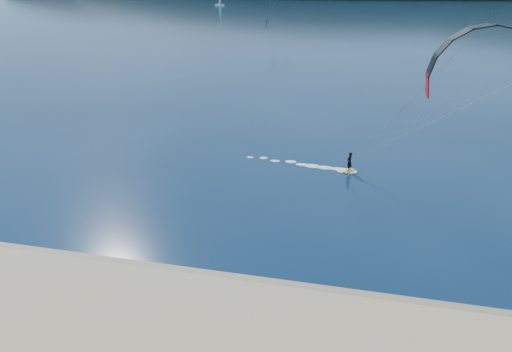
# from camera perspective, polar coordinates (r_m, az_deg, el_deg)

# --- Properties ---
(ground) EXTENTS (1800.00, 1800.00, 0.00)m
(ground) POSITION_cam_1_polar(r_m,az_deg,el_deg) (27.27, -13.26, -16.90)
(ground) COLOR #061B31
(ground) RESTS_ON ground
(wet_sand) EXTENTS (220.00, 2.50, 0.10)m
(wet_sand) POSITION_cam_1_polar(r_m,az_deg,el_deg) (30.50, -9.54, -11.84)
(wet_sand) COLOR #8D7852
(wet_sand) RESTS_ON ground
(kitesurfer_near) EXTENTS (24.22, 9.89, 14.41)m
(kitesurfer_near) POSITION_cam_1_polar(r_m,az_deg,el_deg) (38.92, 24.77, 9.79)
(kitesurfer_near) COLOR orange
(kitesurfer_near) RESTS_ON ground
(sailboat) EXTENTS (8.20, 5.24, 11.60)m
(sailboat) POSITION_cam_1_polar(r_m,az_deg,el_deg) (444.97, -4.32, 19.65)
(sailboat) COLOR white
(sailboat) RESTS_ON ground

